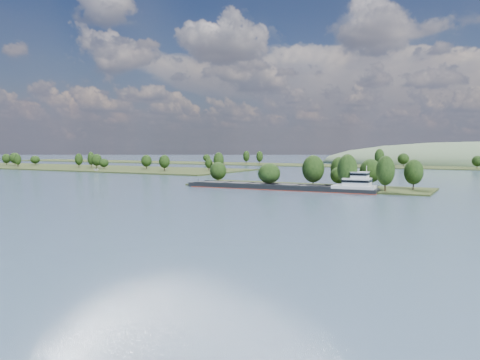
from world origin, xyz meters
The scene contains 6 objects.
ground centered at (0.00, 120.00, 0.00)m, with size 1800.00×1800.00×0.00m, color #3E566C.
tree_island centered at (7.22, 178.23, 4.37)m, with size 100.00×32.90×14.70m.
left_bank centered at (-228.29, 260.03, 0.85)m, with size 300.00×80.00×13.88m.
back_shoreline centered at (8.65, 399.77, 0.67)m, with size 900.00×60.00×15.89m.
cargo_barge centered at (-0.71, 166.36, 1.32)m, with size 77.90×12.74×10.49m.
motorboat centered at (-168.32, 229.17, 1.05)m, with size 2.04×5.43×2.10m, color silver.
Camera 1 is at (68.10, -2.65, 16.67)m, focal length 35.00 mm.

